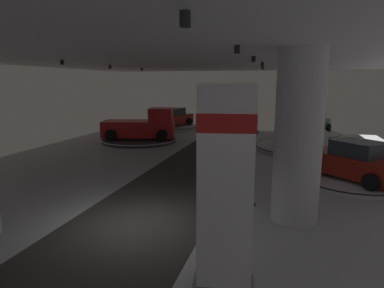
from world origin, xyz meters
The scene contains 17 objects.
ground centered at (0.00, 0.00, -0.02)m, with size 24.00×44.00×0.06m.
ceiling_with_spotlights centered at (0.00, 0.00, 5.55)m, with size 24.00×44.00×0.39m.
column_right centered at (4.84, 1.80, 2.75)m, with size 1.50×1.50×5.50m.
brand_sign_pylon centered at (3.33, -2.78, 2.29)m, with size 1.35×0.83×4.44m.
display_platform_mid_right centered at (7.44, 6.64, 0.13)m, with size 4.50×4.50×0.22m.
display_car_mid_right centered at (7.46, 6.62, 0.99)m, with size 4.28×4.20×1.71m.
display_platform_far_right centered at (5.56, 13.89, 0.14)m, with size 6.05×6.05×0.24m.
pickup_truck_far_right centered at (5.53, 14.21, 1.18)m, with size 3.15×5.51×2.30m.
display_platform_deep_right centered at (6.47, 19.44, 0.20)m, with size 4.73×4.73×0.36m.
display_car_deep_right centered at (6.46, 19.41, 1.12)m, with size 3.48×4.57×1.71m.
display_platform_far_left centered at (-6.20, 13.64, 0.14)m, with size 5.68×5.68×0.25m.
pickup_truck_far_left centered at (-5.89, 13.72, 1.18)m, with size 5.66×3.71×2.30m.
display_platform_deep_left centered at (-6.01, 20.72, 0.19)m, with size 4.96×4.96×0.34m.
display_car_deep_left centered at (-6.00, 20.74, 1.10)m, with size 3.47×4.57×1.71m.
visitor_walking_near centered at (0.47, 10.67, 0.91)m, with size 0.32×0.32×1.59m.
visitor_walking_far centered at (0.77, 9.28, 0.91)m, with size 0.32×0.32×1.59m.
stanchion_a centered at (3.41, 2.68, 0.37)m, with size 0.28×0.28×1.01m.
Camera 1 is at (4.40, -8.96, 4.44)m, focal length 30.74 mm.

